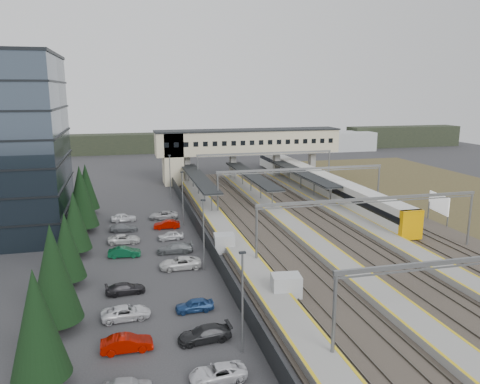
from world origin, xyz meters
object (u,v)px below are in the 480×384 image
object	(u,v)px
train	(315,180)
relay_cabin_near	(286,286)
footbridge	(236,145)
billboard	(439,204)
relay_cabin_far	(224,243)

from	to	relation	value
train	relay_cabin_near	bearing A→B (deg)	-116.07
relay_cabin_near	footbridge	world-z (taller)	footbridge
relay_cabin_near	footbridge	bearing A→B (deg)	81.04
footbridge	billboard	distance (m)	45.68
relay_cabin_far	train	xyz separation A→B (m)	(24.56, 29.91, 1.10)
relay_cabin_far	footbridge	bearing A→B (deg)	74.62
footbridge	billboard	size ratio (longest dim) A/B	7.51
relay_cabin_near	billboard	world-z (taller)	billboard
relay_cabin_far	billboard	bearing A→B (deg)	7.54
footbridge	train	distance (m)	19.98
billboard	relay_cabin_near	bearing A→B (deg)	-148.62
relay_cabin_near	relay_cabin_far	size ratio (longest dim) A/B	1.13
train	billboard	size ratio (longest dim) A/B	12.09
footbridge	train	bearing A→B (deg)	-50.05
footbridge	billboard	bearing A→B (deg)	-62.17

